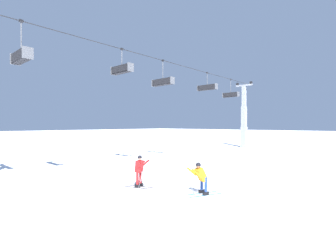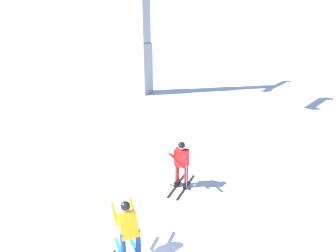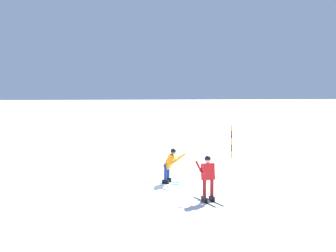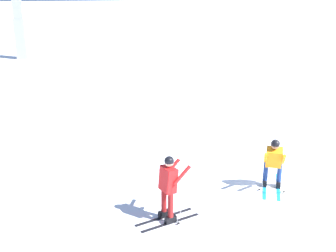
{
  "view_description": "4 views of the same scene",
  "coord_description": "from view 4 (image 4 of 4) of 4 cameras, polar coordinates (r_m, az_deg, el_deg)",
  "views": [
    {
      "loc": [
        -10.62,
        -5.3,
        3.21
      ],
      "look_at": [
        -0.43,
        3.98,
        3.12
      ],
      "focal_mm": 26.37,
      "sensor_mm": 36.0,
      "label": 1
    },
    {
      "loc": [
        3.72,
        -3.0,
        6.31
      ],
      "look_at": [
        -1.87,
        3.13,
        2.64
      ],
      "focal_mm": 36.97,
      "sensor_mm": 36.0,
      "label": 2
    },
    {
      "loc": [
        0.67,
        19.17,
        3.99
      ],
      "look_at": [
        -1.08,
        2.66,
        2.55
      ],
      "focal_mm": 46.83,
      "sensor_mm": 36.0,
      "label": 3
    },
    {
      "loc": [
        -11.01,
        6.1,
        5.36
      ],
      "look_at": [
        -1.22,
        4.02,
        1.98
      ],
      "focal_mm": 45.5,
      "sensor_mm": 36.0,
      "label": 4
    }
  ],
  "objects": [
    {
      "name": "skier_distant_uphill",
      "position": [
        9.93,
        0.08,
        -7.79
      ],
      "size": [
        0.91,
        1.6,
        1.65
      ],
      "color": "black",
      "rests_on": "ground_plane"
    },
    {
      "name": "ground_plane",
      "position": [
        13.68,
        15.65,
        -5.16
      ],
      "size": [
        260.0,
        260.0,
        0.0
      ],
      "primitive_type": "plane",
      "color": "white"
    },
    {
      "name": "lift_tower_far",
      "position": [
        33.46,
        -19.6,
        14.98
      ],
      "size": [
        0.73,
        2.44,
        9.17
      ],
      "color": "gray",
      "rests_on": "ground_plane"
    },
    {
      "name": "skier_carving_main",
      "position": [
        11.77,
        13.99,
        -4.45
      ],
      "size": [
        1.72,
        1.19,
        1.61
      ],
      "color": "#198CCC",
      "rests_on": "ground_plane"
    }
  ]
}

